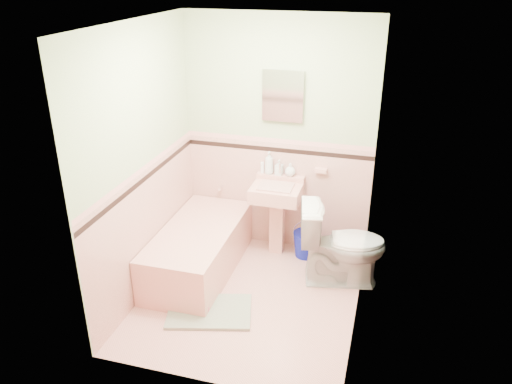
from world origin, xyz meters
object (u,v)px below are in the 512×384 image
(soap_bottle_right, at_px, (290,170))
(toilet, at_px, (342,244))
(soap_bottle_left, at_px, (269,163))
(medicine_cabinet, at_px, (283,96))
(bathtub, at_px, (199,251))
(sink, at_px, (276,221))
(bucket, at_px, (306,244))
(shoe, at_px, (202,307))
(soap_bottle_mid, at_px, (279,167))

(soap_bottle_right, relative_size, toilet, 0.17)
(soap_bottle_right, bearing_deg, toilet, -38.63)
(soap_bottle_left, xyz_separation_m, toilet, (0.87, -0.52, -0.56))
(medicine_cabinet, bearing_deg, soap_bottle_left, -166.84)
(bathtub, distance_m, soap_bottle_right, 1.27)
(sink, bearing_deg, bucket, 7.42)
(bathtub, xyz_separation_m, bucket, (1.01, 0.57, -0.09))
(sink, bearing_deg, shoe, -108.68)
(toilet, xyz_separation_m, bucket, (-0.42, 0.38, -0.28))
(bathtub, bearing_deg, soap_bottle_left, 52.15)
(sink, distance_m, soap_bottle_left, 0.62)
(bathtub, bearing_deg, soap_bottle_right, 42.27)
(soap_bottle_mid, bearing_deg, soap_bottle_left, 180.00)
(toilet, bearing_deg, sink, 54.12)
(soap_bottle_left, xyz_separation_m, shoe, (-0.27, -1.36, -0.93))
(bathtub, distance_m, soap_bottle_mid, 1.21)
(bathtub, relative_size, soap_bottle_right, 10.66)
(medicine_cabinet, bearing_deg, bathtub, -132.58)
(medicine_cabinet, bearing_deg, soap_bottle_right, -16.52)
(soap_bottle_right, bearing_deg, bathtub, -137.73)
(soap_bottle_mid, height_order, shoe, soap_bottle_mid)
(medicine_cabinet, bearing_deg, shoe, -106.01)
(toilet, distance_m, shoe, 1.47)
(soap_bottle_left, relative_size, bucket, 0.88)
(bucket, bearing_deg, medicine_cabinet, 152.86)
(soap_bottle_right, distance_m, bucket, 0.83)
(sink, bearing_deg, medicine_cabinet, 90.00)
(medicine_cabinet, bearing_deg, soap_bottle_mid, -121.67)
(soap_bottle_mid, bearing_deg, toilet, -33.99)
(bathtub, distance_m, medicine_cabinet, 1.78)
(medicine_cabinet, bearing_deg, bucket, -27.14)
(shoe, bearing_deg, medicine_cabinet, 68.57)
(bathtub, distance_m, soap_bottle_left, 1.18)
(sink, xyz_separation_m, soap_bottle_right, (0.10, 0.18, 0.53))
(sink, bearing_deg, soap_bottle_mid, 95.87)
(soap_bottle_mid, xyz_separation_m, shoe, (-0.38, -1.36, -0.89))
(soap_bottle_mid, bearing_deg, sink, -84.13)
(soap_bottle_mid, height_order, bucket, soap_bottle_mid)
(soap_bottle_right, xyz_separation_m, bucket, (0.23, -0.14, -0.79))
(sink, distance_m, medicine_cabinet, 1.31)
(soap_bottle_mid, relative_size, bucket, 0.59)
(bathtub, relative_size, soap_bottle_mid, 9.12)
(soap_bottle_mid, xyz_separation_m, toilet, (0.76, -0.52, -0.52))
(soap_bottle_right, bearing_deg, soap_bottle_left, 180.00)
(shoe, bearing_deg, sink, 65.90)
(sink, height_order, medicine_cabinet, medicine_cabinet)
(shoe, bearing_deg, soap_bottle_left, 73.34)
(bathtub, height_order, shoe, bathtub)
(bathtub, bearing_deg, toilet, 7.78)
(shoe, bearing_deg, soap_bottle_right, 64.39)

